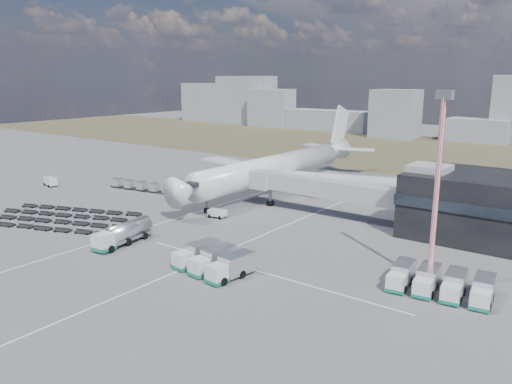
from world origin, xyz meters
The scene contains 16 objects.
ground centered at (0.00, 0.00, 0.00)m, with size 420.00×420.00×0.00m, color #565659.
grass_strip centered at (0.00, 110.00, 0.01)m, with size 420.00×90.00×0.01m, color #454529.
lane_markings centered at (9.77, 3.00, 0.01)m, with size 47.12×110.00×0.01m.
terminal centered at (47.77, 23.96, 5.25)m, with size 30.40×16.40×11.00m.
jet_bridge centered at (15.90, 20.42, 5.05)m, with size 30.30×3.80×7.05m.
airliner centered at (0.00, 32.38, 5.29)m, with size 51.59×64.53×17.62m.
skyline centered at (16.05, 151.30, 10.76)m, with size 300.84×25.93×25.60m.
fuel_tanker centered at (1.70, -11.47, 1.66)m, with size 3.72×10.49×3.32m.
pushback_tug centered at (3.47, 8.00, 0.71)m, with size 3.14×1.77×1.43m, color silver.
utility_van centered at (-44.70, 4.92, 1.05)m, with size 3.88×1.75×2.10m, color silver.
catering_truck centered at (11.92, 40.95, 1.28)m, with size 4.02×5.90×2.51m.
service_trucks_near centered at (19.67, -11.46, 1.48)m, with size 9.75×7.86×2.72m.
service_trucks_far centered at (45.35, -0.89, 1.35)m, with size 11.82×7.37×2.49m.
uld_row centered at (-20.53, 14.78, 1.12)m, with size 24.15×5.37×1.87m.
baggage_dollies centered at (-18.46, -9.98, 0.33)m, with size 30.70×22.15×0.67m.
floodlight_mast centered at (43.45, 1.16, 11.62)m, with size 2.19×1.79×23.19m.
Camera 1 is at (60.36, -56.79, 24.58)m, focal length 35.00 mm.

